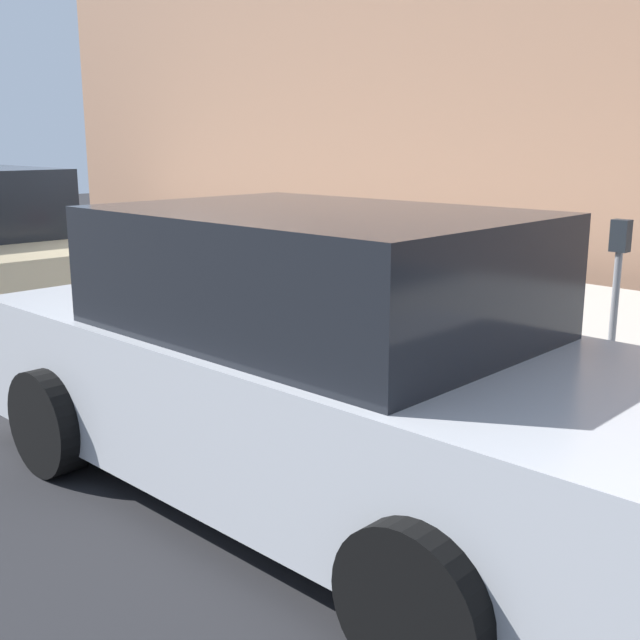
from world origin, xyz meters
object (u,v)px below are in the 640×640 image
(parked_car_silver_0, at_px, (316,367))
(fire_hydrant, at_px, (213,270))
(suitcase_silver_1, at_px, (435,331))
(suitcase_black_5, at_px, (287,298))
(suitcase_teal_3, at_px, (356,308))
(parking_meter, at_px, (616,284))
(suitcase_olive_2, at_px, (388,325))
(suitcase_navy_4, at_px, (324,298))
(suitcase_maroon_0, at_px, (496,331))
(suitcase_red_6, at_px, (248,284))
(bollard_post, at_px, (170,263))

(parked_car_silver_0, bearing_deg, fire_hydrant, -29.25)
(suitcase_silver_1, distance_m, suitcase_black_5, 1.86)
(suitcase_teal_3, height_order, suitcase_black_5, suitcase_teal_3)
(suitcase_black_5, height_order, parking_meter, parking_meter)
(fire_hydrant, bearing_deg, suitcase_silver_1, 178.69)
(suitcase_olive_2, xyz_separation_m, suitcase_navy_4, (0.90, -0.13, 0.08))
(suitcase_maroon_0, relative_size, suitcase_teal_3, 0.95)
(parking_meter, bearing_deg, suitcase_red_6, 4.92)
(parked_car_silver_0, bearing_deg, suitcase_maroon_0, -82.72)
(suitcase_teal_3, xyz_separation_m, suitcase_black_5, (0.90, 0.01, -0.04))
(suitcase_teal_3, bearing_deg, fire_hydrant, 0.62)
(bollard_post, height_order, parked_car_silver_0, parked_car_silver_0)
(suitcase_black_5, xyz_separation_m, fire_hydrant, (1.18, 0.01, 0.14))
(parking_meter, xyz_separation_m, parked_car_silver_0, (0.54, 2.38, -0.22))
(suitcase_olive_2, relative_size, parking_meter, 0.66)
(suitcase_maroon_0, distance_m, bollard_post, 4.10)
(suitcase_maroon_0, xyz_separation_m, suitcase_olive_2, (0.97, 0.12, -0.10))
(suitcase_olive_2, bearing_deg, suitcase_navy_4, -7.92)
(suitcase_maroon_0, distance_m, fire_hydrant, 3.52)
(suitcase_teal_3, bearing_deg, suitcase_olive_2, 168.34)
(fire_hydrant, height_order, bollard_post, bollard_post)
(parking_meter, bearing_deg, suitcase_olive_2, 10.23)
(suitcase_silver_1, height_order, suitcase_black_5, suitcase_black_5)
(suitcase_silver_1, distance_m, parked_car_silver_0, 2.21)
(fire_hydrant, relative_size, parking_meter, 0.67)
(suitcase_navy_4, bearing_deg, suitcase_silver_1, 174.99)
(suitcase_olive_2, distance_m, suitcase_navy_4, 0.91)
(suitcase_teal_3, bearing_deg, suitcase_black_5, 0.78)
(parking_meter, bearing_deg, suitcase_teal_3, 5.77)
(fire_hydrant, bearing_deg, parking_meter, -176.70)
(parking_meter, bearing_deg, suitcase_silver_1, 13.80)
(suitcase_maroon_0, relative_size, fire_hydrant, 1.14)
(fire_hydrant, height_order, parking_meter, parking_meter)
(suitcase_maroon_0, height_order, fire_hydrant, suitcase_maroon_0)
(suitcase_olive_2, bearing_deg, parking_meter, -169.77)
(suitcase_silver_1, xyz_separation_m, parked_car_silver_0, (-0.76, 2.06, 0.29))
(suitcase_black_5, bearing_deg, suitcase_olive_2, 176.52)
(suitcase_silver_1, xyz_separation_m, suitcase_olive_2, (0.49, 0.00, -0.03))
(suitcase_navy_4, bearing_deg, suitcase_olive_2, 172.08)
(suitcase_maroon_0, height_order, suitcase_red_6, suitcase_maroon_0)
(fire_hydrant, bearing_deg, suitcase_maroon_0, -179.24)
(suitcase_black_5, relative_size, fire_hydrant, 0.97)
(suitcase_red_6, bearing_deg, suitcase_olive_2, 179.77)
(suitcase_olive_2, relative_size, suitcase_teal_3, 0.82)
(suitcase_silver_1, distance_m, parking_meter, 1.43)
(suitcase_silver_1, relative_size, suitcase_teal_3, 0.67)
(suitcase_maroon_0, bearing_deg, suitcase_black_5, 0.90)
(suitcase_olive_2, relative_size, suitcase_red_6, 1.02)
(suitcase_silver_1, distance_m, fire_hydrant, 3.04)
(suitcase_black_5, xyz_separation_m, parked_car_silver_0, (-2.61, 2.14, 0.30))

